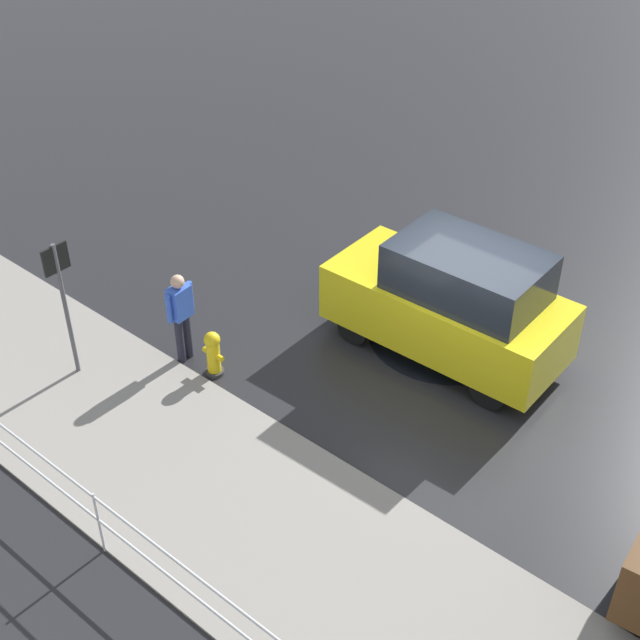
# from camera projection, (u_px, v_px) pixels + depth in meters

# --- Properties ---
(ground_plane) EXTENTS (60.00, 60.00, 0.00)m
(ground_plane) POSITION_uv_depth(u_px,v_px,m) (451.00, 377.00, 14.25)
(ground_plane) COLOR black
(kerb_strip) EXTENTS (24.00, 3.20, 0.04)m
(kerb_strip) POSITION_uv_depth(u_px,v_px,m) (272.00, 532.00, 11.66)
(kerb_strip) COLOR gray
(kerb_strip) RESTS_ON ground
(moving_hatchback) EXTENTS (3.94, 1.79, 2.06)m
(moving_hatchback) POSITION_uv_depth(u_px,v_px,m) (452.00, 301.00, 14.15)
(moving_hatchback) COLOR yellow
(moving_hatchback) RESTS_ON ground
(fire_hydrant) EXTENTS (0.42, 0.31, 0.80)m
(fire_hydrant) POSITION_uv_depth(u_px,v_px,m) (213.00, 353.00, 14.09)
(fire_hydrant) COLOR gold
(fire_hydrant) RESTS_ON ground
(pedestrian) EXTENTS (0.26, 0.57, 1.62)m
(pedestrian) POSITION_uv_depth(u_px,v_px,m) (181.00, 311.00, 14.07)
(pedestrian) COLOR blue
(pedestrian) RESTS_ON ground
(metal_railing) EXTENTS (10.00, 0.04, 1.05)m
(metal_railing) POSITION_uv_depth(u_px,v_px,m) (188.00, 583.00, 10.14)
(metal_railing) COLOR #B7BABF
(metal_railing) RESTS_ON ground
(sign_post) EXTENTS (0.07, 0.44, 2.40)m
(sign_post) POSITION_uv_depth(u_px,v_px,m) (62.00, 291.00, 13.41)
(sign_post) COLOR #4C4C51
(sign_post) RESTS_ON ground
(puddle_patch) EXTENTS (2.69, 2.69, 0.01)m
(puddle_patch) POSITION_uv_depth(u_px,v_px,m) (447.00, 334.00, 15.14)
(puddle_patch) COLOR black
(puddle_patch) RESTS_ON ground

